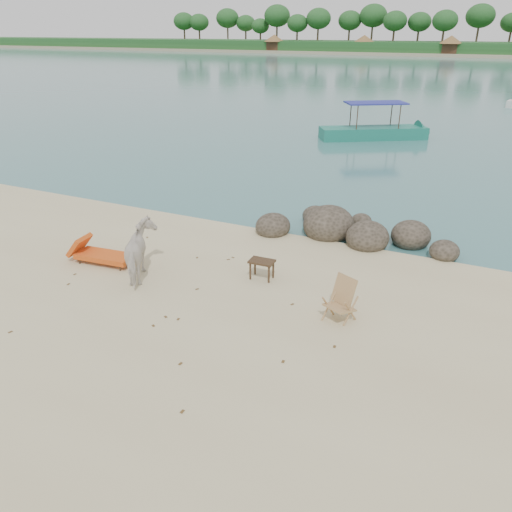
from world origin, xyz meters
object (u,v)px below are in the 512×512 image
(boulders, at_px, (347,230))
(lounge_chair, at_px, (105,254))
(cow, at_px, (142,253))
(deck_chair, at_px, (340,303))
(boat_near, at_px, (375,109))
(side_table, at_px, (262,271))

(boulders, relative_size, lounge_chair, 3.04)
(cow, xyz_separation_m, deck_chair, (5.47, 0.13, -0.26))
(boat_near, bearing_deg, boulders, -110.99)
(boulders, distance_m, boat_near, 16.83)
(side_table, relative_size, deck_chair, 0.68)
(lounge_chair, height_order, boat_near, boat_near)
(side_table, xyz_separation_m, deck_chair, (2.51, -1.15, 0.22))
(lounge_chair, bearing_deg, boulders, 35.03)
(side_table, bearing_deg, cow, -158.64)
(lounge_chair, relative_size, deck_chair, 2.14)
(lounge_chair, distance_m, deck_chair, 7.02)
(cow, bearing_deg, boat_near, -125.31)
(lounge_chair, relative_size, boat_near, 0.29)
(boat_near, bearing_deg, deck_chair, -110.20)
(deck_chair, bearing_deg, lounge_chair, -155.80)
(boulders, relative_size, deck_chair, 6.49)
(boulders, bearing_deg, side_table, -107.69)
(cow, relative_size, side_table, 2.66)
(boulders, distance_m, lounge_chair, 7.62)
(side_table, bearing_deg, deck_chair, -26.84)
(cow, relative_size, boat_near, 0.24)
(boat_near, bearing_deg, side_table, -116.45)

